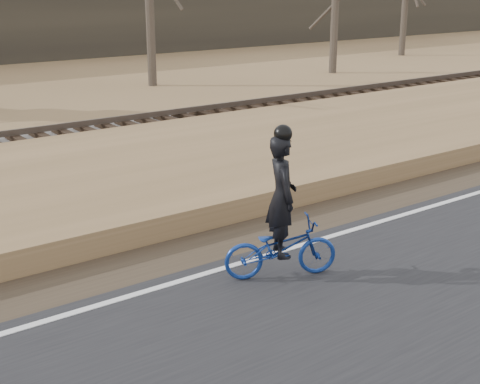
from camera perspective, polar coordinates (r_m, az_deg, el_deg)
ground at (r=12.11m, az=12.09°, el=-3.19°), size 120.00×120.00×0.00m
edge_line at (r=12.21m, az=11.42°, el=-2.64°), size 120.00×0.12×0.01m
shoulder at (r=12.88m, az=8.15°, el=-1.60°), size 120.00×1.60×0.04m
embankment at (r=15.00m, az=0.22°, el=2.17°), size 120.00×5.00×0.44m
ballast at (r=18.11m, az=-6.95°, el=4.78°), size 120.00×3.00×0.45m
railroad at (r=18.04m, az=-6.99°, el=5.72°), size 120.00×2.40×0.29m
cyclist at (r=9.67m, az=3.53°, el=-3.12°), size 1.76×1.22×2.27m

